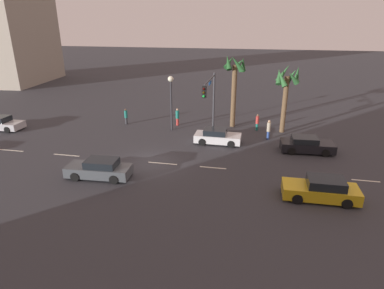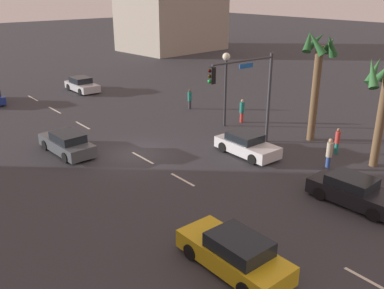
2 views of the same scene
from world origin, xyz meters
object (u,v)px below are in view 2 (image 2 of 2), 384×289
object	(u,v)px
car_0	(247,145)
palm_tree_0	(318,65)
streetlamp	(226,75)
pedestrian_3	(242,110)
pedestrian_0	(337,140)
car_1	(67,143)
pedestrian_1	(190,99)
car_3	(234,253)
pedestrian_2	(329,153)
car_2	(355,192)
car_4	(82,85)
traffic_signal	(250,86)

from	to	relation	value
car_0	palm_tree_0	distance (m)	7.02
streetlamp	pedestrian_3	bearing A→B (deg)	83.17
car_0	pedestrian_0	distance (m)	5.67
car_1	streetlamp	bearing A→B (deg)	78.86
car_1	pedestrian_0	bearing A→B (deg)	50.44
car_1	pedestrian_1	world-z (taller)	pedestrian_1
car_3	palm_tree_0	world-z (taller)	palm_tree_0
streetlamp	pedestrian_0	xyz separation A→B (m)	(8.51, 1.58, -2.99)
car_3	pedestrian_2	xyz separation A→B (m)	(-3.07, 10.55, 0.33)
palm_tree_0	car_3	bearing A→B (deg)	-64.29
pedestrian_0	pedestrian_2	bearing A→B (deg)	-66.83
car_0	palm_tree_0	bearing A→B (deg)	80.02
car_2	pedestrian_1	xyz separation A→B (m)	(-18.03, 4.40, 0.26)
car_4	pedestrian_3	world-z (taller)	pedestrian_3
traffic_signal	pedestrian_3	size ratio (longest dim) A/B	3.26
car_1	pedestrian_1	bearing A→B (deg)	103.86
car_1	car_4	world-z (taller)	car_1
car_0	pedestrian_1	size ratio (longest dim) A/B	2.45
car_1	pedestrian_0	world-z (taller)	pedestrian_0
car_2	pedestrian_1	bearing A→B (deg)	166.27
car_2	pedestrian_2	world-z (taller)	pedestrian_2
car_0	pedestrian_1	distance (m)	11.02
car_0	palm_tree_0	xyz separation A→B (m)	(0.93, 5.30, 4.52)
car_1	pedestrian_0	xyz separation A→B (m)	(10.76, 13.02, 0.25)
car_4	pedestrian_2	bearing A→B (deg)	5.18
palm_tree_0	car_2	bearing A→B (deg)	-41.05
traffic_signal	pedestrian_2	xyz separation A→B (m)	(5.37, 1.04, -3.06)
car_2	streetlamp	bearing A→B (deg)	164.71
car_3	pedestrian_3	world-z (taller)	pedestrian_3
car_2	pedestrian_0	xyz separation A→B (m)	(-4.22, 5.06, 0.25)
pedestrian_1	car_4	bearing A→B (deg)	-160.11
pedestrian_2	palm_tree_0	distance (m)	6.44
traffic_signal	pedestrian_1	distance (m)	10.45
car_2	car_3	world-z (taller)	car_3
pedestrian_0	pedestrian_2	xyz separation A→B (m)	(1.08, -2.52, 0.11)
car_3	streetlamp	world-z (taller)	streetlamp
traffic_signal	car_2	bearing A→B (deg)	-10.00
pedestrian_2	pedestrian_1	bearing A→B (deg)	172.87
streetlamp	pedestrian_1	distance (m)	6.16
car_2	palm_tree_0	xyz separation A→B (m)	(-6.76, 5.89, 4.50)
pedestrian_0	palm_tree_0	bearing A→B (deg)	162.04
traffic_signal	car_0	bearing A→B (deg)	-48.23
pedestrian_3	pedestrian_1	bearing A→B (deg)	-172.70
car_3	palm_tree_0	size ratio (longest dim) A/B	0.62
pedestrian_1	car_3	bearing A→B (deg)	-34.65
car_2	traffic_signal	world-z (taller)	traffic_signal
pedestrian_3	car_2	bearing A→B (deg)	-22.18
pedestrian_1	traffic_signal	bearing A→B (deg)	-16.96
car_2	pedestrian_1	size ratio (longest dim) A/B	2.62
car_2	palm_tree_0	distance (m)	10.03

